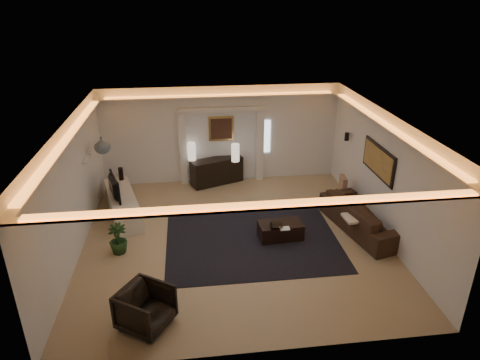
{
  "coord_description": "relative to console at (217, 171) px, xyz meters",
  "views": [
    {
      "loc": [
        -0.96,
        -8.68,
        5.43
      ],
      "look_at": [
        0.2,
        0.6,
        1.25
      ],
      "focal_mm": 32.18,
      "sensor_mm": 36.0,
      "label": 1
    }
  ],
  "objects": [
    {
      "name": "floor",
      "position": [
        0.18,
        -3.24,
        -0.4
      ],
      "size": [
        7.0,
        7.0,
        0.0
      ],
      "primitive_type": "plane",
      "color": "tan",
      "rests_on": "ground"
    },
    {
      "name": "pilaster_right",
      "position": [
        1.33,
        0.16,
        0.7
      ],
      "size": [
        0.22,
        0.2,
        2.2
      ],
      "primitive_type": "cube",
      "color": "silver",
      "rests_on": "ground"
    },
    {
      "name": "figurine",
      "position": [
        -2.74,
        -0.46,
        0.24
      ],
      "size": [
        0.13,
        0.13,
        0.36
      ],
      "primitive_type": "cylinder",
      "rotation": [
        0.0,
        0.0,
        0.0
      ],
      "color": "black",
      "rests_on": "media_ledge"
    },
    {
      "name": "throw_blanket",
      "position": [
        3.0,
        -3.56,
        0.15
      ],
      "size": [
        0.61,
        0.52,
        0.06
      ],
      "primitive_type": "cube",
      "rotation": [
        0.0,
        0.0,
        0.07
      ],
      "color": "silver",
      "rests_on": "sofa"
    },
    {
      "name": "armchair",
      "position": [
        -1.67,
        -5.89,
        -0.02
      ],
      "size": [
        1.14,
        1.13,
        0.76
      ],
      "primitive_type": "imported",
      "rotation": [
        0.0,
        0.0,
        0.99
      ],
      "color": "black",
      "rests_on": "ground"
    },
    {
      "name": "wall_back",
      "position": [
        0.18,
        0.26,
        1.05
      ],
      "size": [
        7.0,
        0.0,
        7.0
      ],
      "primitive_type": "plane",
      "rotation": [
        1.57,
        0.0,
        0.0
      ],
      "color": "white",
      "rests_on": "ground"
    },
    {
      "name": "painting_frame",
      "position": [
        0.18,
        0.23,
        1.25
      ],
      "size": [
        0.74,
        0.04,
        0.74
      ],
      "primitive_type": "cube",
      "color": "tan",
      "rests_on": "wall_back"
    },
    {
      "name": "throw_pillow",
      "position": [
        3.33,
        -1.7,
        0.15
      ],
      "size": [
        0.18,
        0.44,
        0.43
      ],
      "primitive_type": "cube",
      "rotation": [
        0.0,
        0.0,
        -0.11
      ],
      "color": "#99755E",
      "rests_on": "sofa"
    },
    {
      "name": "wall_right",
      "position": [
        3.68,
        -3.24,
        1.05
      ],
      "size": [
        0.0,
        7.0,
        7.0
      ],
      "primitive_type": "plane",
      "rotation": [
        1.57,
        0.0,
        -1.57
      ],
      "color": "white",
      "rests_on": "ground"
    },
    {
      "name": "sofa",
      "position": [
        3.33,
        -3.18,
        -0.03
      ],
      "size": [
        2.67,
        1.52,
        0.73
      ],
      "primitive_type": "imported",
      "rotation": [
        0.0,
        0.0,
        1.8
      ],
      "color": "#4E3A28",
      "rests_on": "ground"
    },
    {
      "name": "cove_soffit",
      "position": [
        0.18,
        -3.24,
        2.22
      ],
      "size": [
        7.0,
        7.0,
        0.04
      ],
      "primitive_type": "cube",
      "color": "silver",
      "rests_on": "ceiling"
    },
    {
      "name": "art_panel_gold",
      "position": [
        3.62,
        -2.94,
        1.3
      ],
      "size": [
        0.02,
        1.5,
        0.62
      ],
      "primitive_type": "cube",
      "color": "tan",
      "rests_on": "wall_right"
    },
    {
      "name": "pilaster_left",
      "position": [
        -0.97,
        0.16,
        0.7
      ],
      "size": [
        0.22,
        0.2,
        2.2
      ],
      "primitive_type": "cube",
      "color": "silver",
      "rests_on": "ground"
    },
    {
      "name": "daylight_slit",
      "position": [
        1.53,
        0.24,
        0.95
      ],
      "size": [
        0.25,
        0.03,
        1.0
      ],
      "primitive_type": "cube",
      "color": "white",
      "rests_on": "wall_back"
    },
    {
      "name": "wall_niche",
      "position": [
        -3.26,
        -1.84,
        1.25
      ],
      "size": [
        0.1,
        0.55,
        0.04
      ],
      "primitive_type": "cube",
      "color": "silver",
      "rests_on": "wall_left"
    },
    {
      "name": "art_panel_frame",
      "position": [
        3.65,
        -2.94,
        1.3
      ],
      "size": [
        0.04,
        1.64,
        0.74
      ],
      "primitive_type": "cube",
      "color": "black",
      "rests_on": "wall_right"
    },
    {
      "name": "ginger_jar",
      "position": [
        -2.93,
        -1.49,
        1.48
      ],
      "size": [
        0.41,
        0.41,
        0.41
      ],
      "primitive_type": "imported",
      "rotation": [
        0.0,
        0.0,
        -0.05
      ],
      "color": "slate",
      "rests_on": "wall_niche"
    },
    {
      "name": "plant",
      "position": [
        -2.46,
        -3.49,
        -0.05
      ],
      "size": [
        0.45,
        0.45,
        0.71
      ],
      "primitive_type": "imported",
      "rotation": [
        0.0,
        0.0,
        0.16
      ],
      "color": "#1D3B19",
      "rests_on": "ground"
    },
    {
      "name": "console",
      "position": [
        0.0,
        0.0,
        0.0
      ],
      "size": [
        1.63,
        1.02,
        0.78
      ],
      "primitive_type": "cube",
      "rotation": [
        0.0,
        0.0,
        0.37
      ],
      "color": "black",
      "rests_on": "ground"
    },
    {
      "name": "wall_sconce",
      "position": [
        3.56,
        -1.04,
        1.28
      ],
      "size": [
        0.12,
        0.12,
        0.22
      ],
      "primitive_type": "cylinder",
      "color": "black",
      "rests_on": "wall_right"
    },
    {
      "name": "media_ledge",
      "position": [
        -2.6,
        -1.56,
        -0.17
      ],
      "size": [
        1.3,
        2.68,
        0.49
      ],
      "primitive_type": "cube",
      "rotation": [
        0.0,
        0.0,
        0.26
      ],
      "color": "silver",
      "rests_on": "ground"
    },
    {
      "name": "lamp_right",
      "position": [
        0.54,
        -0.24,
        0.69
      ],
      "size": [
        0.3,
        0.3,
        0.53
      ],
      "primitive_type": "cylinder",
      "rotation": [
        0.0,
        0.0,
        0.34
      ],
      "color": "#F2DEC3",
      "rests_on": "console"
    },
    {
      "name": "bowl",
      "position": [
        1.11,
        -3.49,
        0.05
      ],
      "size": [
        0.36,
        0.36,
        0.08
      ],
      "primitive_type": "imported",
      "rotation": [
        0.0,
        0.0,
        -0.14
      ],
      "color": "black",
      "rests_on": "coffee_table"
    },
    {
      "name": "coffee_table",
      "position": [
        1.25,
        -3.32,
        -0.2
      ],
      "size": [
        1.05,
        0.63,
        0.38
      ],
      "primitive_type": "cube",
      "rotation": [
        0.0,
        0.0,
        0.08
      ],
      "color": "black",
      "rests_on": "ground"
    },
    {
      "name": "lamp_left",
      "position": [
        -0.72,
        0.01,
        0.69
      ],
      "size": [
        0.31,
        0.31,
        0.53
      ],
      "primitive_type": "cylinder",
      "rotation": [
        0.0,
        0.0,
        -0.42
      ],
      "color": "#F2DEC6",
      "rests_on": "console"
    },
    {
      "name": "wall_left",
      "position": [
        -3.32,
        -3.24,
        1.05
      ],
      "size": [
        0.0,
        7.0,
        7.0
      ],
      "primitive_type": "plane",
      "rotation": [
        1.57,
        0.0,
        1.57
      ],
      "color": "white",
      "rests_on": "ground"
    },
    {
      "name": "painting_canvas",
      "position": [
        0.18,
        0.21,
        1.25
      ],
      "size": [
        0.62,
        0.02,
        0.62
      ],
      "primitive_type": "cube",
      "color": "#4C2D1E",
      "rests_on": "wall_back"
    },
    {
      "name": "area_rug",
      "position": [
        0.58,
        -3.44,
        -0.39
      ],
      "size": [
        4.0,
        3.0,
        0.01
      ],
      "primitive_type": "cube",
      "color": "black",
      "rests_on": "ground"
    },
    {
      "name": "wall_front",
      "position": [
        0.18,
        -6.74,
        1.05
      ],
      "size": [
        7.0,
        0.0,
        7.0
      ],
      "primitive_type": "plane",
      "rotation": [
        -1.57,
        0.0,
        0.0
      ],
      "color": "white",
      "rests_on": "ground"
    },
    {
      "name": "alcove_header",
      "position": [
        0.18,
        0.16,
        1.85
      ],
      "size": [
        2.52,
        0.2,
        0.12
      ],
      "primitive_type": "cube",
      "color": "silver",
      "rests_on": "wall_back"
    },
    {
      "name": "magazine",
      "position": [
        1.29,
        -3.6,
        0.02
      ],
      "size": [
        0.23,
        0.16,
        0.03
      ],
      "primitive_type": "cube",
      "rotation": [
        0.0,
        0.0,
        0.01
      ],
      "color": "white",
      "rests_on": "coffee_table"
    },
    {
      "name": "ceiling",
      "position": [
        0.18,
        -3.24,
        2.5
      ],
      "size": [
        7.0,
        7.0,
        0.0
      ],
      "primitive_type": "plane",
      "rotation": [
        3.14,
        0.0,
        0.0
      ],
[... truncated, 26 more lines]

